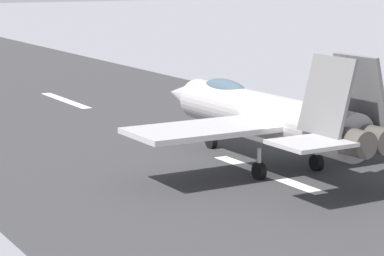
{
  "coord_description": "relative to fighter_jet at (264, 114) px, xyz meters",
  "views": [
    {
      "loc": [
        -29.84,
        21.14,
        9.08
      ],
      "look_at": [
        1.83,
        3.13,
        2.2
      ],
      "focal_mm": 78.63,
      "sensor_mm": 36.0,
      "label": 1
    }
  ],
  "objects": [
    {
      "name": "ground_plane",
      "position": [
        -1.84,
        0.74,
        -2.5
      ],
      "size": [
        400.0,
        400.0,
        0.0
      ],
      "primitive_type": "plane",
      "color": "slate"
    },
    {
      "name": "runway_strip",
      "position": [
        -1.86,
        0.74,
        -2.49
      ],
      "size": [
        240.0,
        26.0,
        0.02
      ],
      "color": "#343334",
      "rests_on": "ground"
    },
    {
      "name": "fighter_jet",
      "position": [
        0.0,
        0.0,
        0.0
      ],
      "size": [
        16.73,
        14.51,
        5.7
      ],
      "color": "#A19C9E",
      "rests_on": "ground"
    },
    {
      "name": "crew_person",
      "position": [
        10.05,
        -11.33,
        -1.68
      ],
      "size": [
        0.39,
        0.68,
        1.63
      ],
      "color": "#1E2338",
      "rests_on": "ground"
    }
  ]
}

